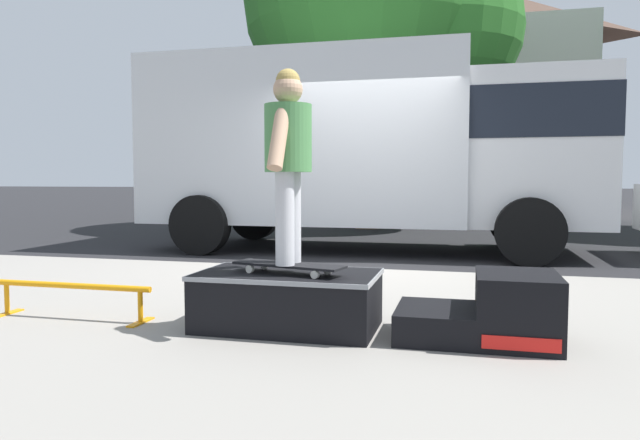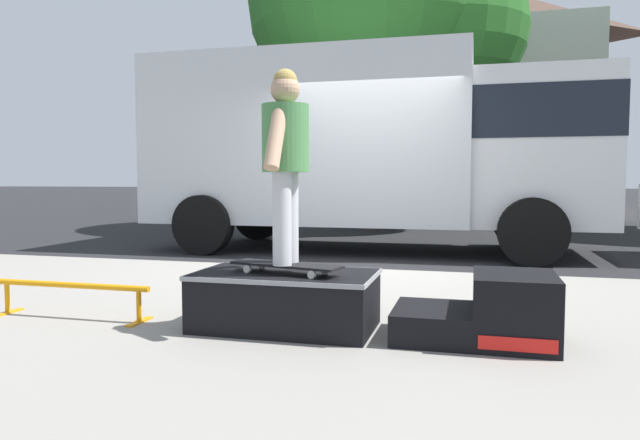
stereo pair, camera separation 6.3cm
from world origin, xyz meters
TOP-DOWN VIEW (x-y plane):
  - ground_plane at (0.00, 0.00)m, footprint 140.00×140.00m
  - sidewalk_slab at (0.00, -3.00)m, footprint 50.00×5.00m
  - skate_box at (0.17, -3.26)m, footprint 1.22×0.69m
  - kicker_ramp at (1.50, -3.26)m, footprint 0.99×0.62m
  - grind_rail at (-1.44, -3.38)m, footprint 1.28×0.28m
  - skateboard at (0.20, -3.32)m, footprint 0.81×0.38m
  - skater_kid at (0.20, -3.32)m, footprint 0.31×0.66m
  - box_truck at (-0.16, 2.20)m, footprint 6.91×2.63m
  - street_tree_neighbour at (-0.52, 6.25)m, footprint 6.18×5.62m
  - house_behind at (0.54, 14.98)m, footprint 9.54×8.23m

SIDE VIEW (x-z plane):
  - ground_plane at x=0.00m, z-range 0.00..0.00m
  - sidewalk_slab at x=0.00m, z-range 0.00..0.12m
  - kicker_ramp at x=1.50m, z-range 0.08..0.52m
  - grind_rail at x=-1.44m, z-range 0.18..0.45m
  - skate_box at x=0.17m, z-range 0.13..0.52m
  - skateboard at x=0.20m, z-range 0.53..0.60m
  - skater_kid at x=0.20m, z-range 0.69..1.97m
  - box_truck at x=-0.16m, z-range 0.18..3.23m
  - house_behind at x=0.54m, z-range 0.04..8.44m
  - street_tree_neighbour at x=-0.52m, z-range 0.99..8.93m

